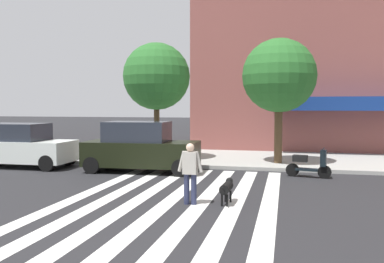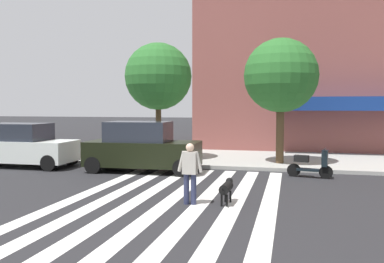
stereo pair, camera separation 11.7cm
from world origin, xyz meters
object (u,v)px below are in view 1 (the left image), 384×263
Objects in this scene: pedestrian_dog_walker at (190,170)px; dog_on_leash at (227,187)px; street_tree_nearest at (156,77)px; parked_car_behind_first at (141,148)px; street_tree_middle at (279,76)px; parked_car_near_curb at (18,146)px; parked_scooter at (308,164)px.

pedestrian_dog_walker reaches higher than dog_on_leash.
pedestrian_dog_walker is (3.43, -7.52, -3.06)m from street_tree_nearest.
parked_car_behind_first is 6.68m from street_tree_middle.
dog_on_leash is at bearing -24.54° from parked_car_near_curb.
street_tree_nearest is at bearing 179.20° from street_tree_middle.
parked_car_behind_first is 0.84× the size of street_tree_nearest.
parked_car_behind_first is 6.09m from dog_on_leash.
street_tree_middle is 8.06m from dog_on_leash.
street_tree_nearest is (-0.25, 2.80, 3.03)m from parked_car_behind_first.
parked_scooter is at bearing -65.61° from street_tree_middle.
parked_car_behind_first reaches higher than pedestrian_dog_walker.
parked_scooter is at bearing 56.18° from pedestrian_dog_walker.
dog_on_leash is at bearing -116.86° from parked_scooter.
street_tree_middle is at bearing -0.80° from street_tree_nearest.
street_tree_nearest is at bearing 158.82° from parked_scooter.
pedestrian_dog_walker is at bearing -65.51° from street_tree_nearest.
parked_car_near_curb is at bearing -166.07° from street_tree_middle.
parked_car_behind_first is 2.79× the size of pedestrian_dog_walker.
pedestrian_dog_walker is 1.50× the size of dog_on_leash.
pedestrian_dog_walker is at bearing -163.79° from dog_on_leash.
street_tree_middle reaches higher than pedestrian_dog_walker.
pedestrian_dog_walker is at bearing -106.10° from street_tree_middle.
parked_car_behind_first is at bearing -178.31° from parked_scooter.
street_tree_middle is (-1.15, 2.53, 3.44)m from parked_scooter.
parked_car_near_curb is at bearing -152.56° from street_tree_nearest.
parked_car_near_curb is 2.91× the size of parked_scooter.
parked_car_behind_first is (5.63, -0.00, 0.05)m from parked_car_near_curb.
dog_on_leash is at bearing 16.21° from pedestrian_dog_walker.
parked_car_behind_first reaches higher than parked_scooter.
pedestrian_dog_walker is at bearing -28.22° from parked_car_near_curb.
parked_car_behind_first is at bearing -152.98° from street_tree_middle.
street_tree_middle is (5.58, -0.08, -0.07)m from street_tree_nearest.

